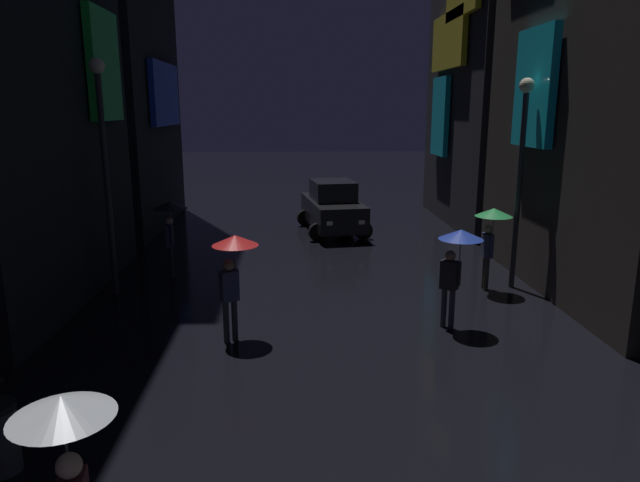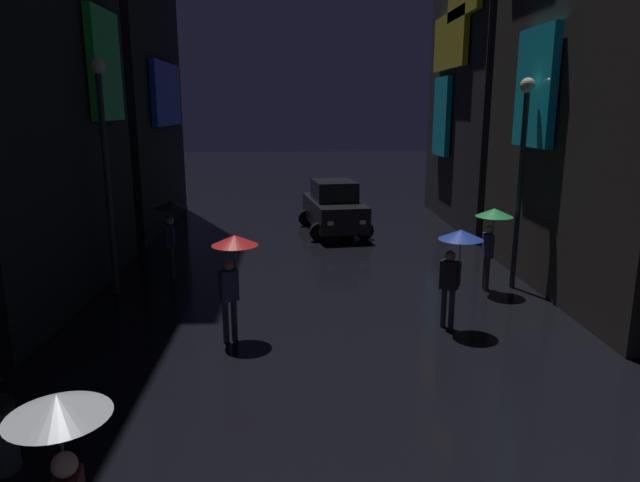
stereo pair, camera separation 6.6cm
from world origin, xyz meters
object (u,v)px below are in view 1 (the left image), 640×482
streetlamp_right_far (521,159)px  trash_bin (0,437)px  pedestrian_foreground_right_green (492,226)px  car_distant (333,208)px  pedestrian_foreground_left_red (233,259)px  pedestrian_midstreet_left_black (170,218)px  pedestrian_far_right_clear (66,446)px  streetlamp_left_far (104,152)px  pedestrian_near_crossing_blue (457,251)px

streetlamp_right_far → trash_bin: streetlamp_right_far is taller
pedestrian_foreground_right_green → car_distant: 7.90m
pedestrian_foreground_right_green → pedestrian_foreground_left_red: size_ratio=1.00×
car_distant → streetlamp_right_far: size_ratio=0.83×
streetlamp_right_far → pedestrian_midstreet_left_black: bearing=172.3°
car_distant → pedestrian_foreground_left_red: bearing=-104.8°
car_distant → trash_bin: car_distant is taller
pedestrian_far_right_clear → trash_bin: size_ratio=2.28×
pedestrian_midstreet_left_black → streetlamp_left_far: bearing=-131.7°
pedestrian_far_right_clear → streetlamp_right_far: (7.56, 9.32, 1.61)m
pedestrian_far_right_clear → trash_bin: bearing=129.3°
pedestrian_near_crossing_blue → car_distant: 9.74m
pedestrian_foreground_left_red → trash_bin: (-2.54, -4.10, -1.20)m
car_distant → streetlamp_left_far: bearing=-130.3°
pedestrian_midstreet_left_black → streetlamp_left_far: size_ratio=0.38×
streetlamp_left_far → pedestrian_foreground_right_green: bearing=-1.1°
streetlamp_left_far → streetlamp_right_far: size_ratio=1.08×
pedestrian_midstreet_left_black → pedestrian_far_right_clear: (1.29, -10.52, 0.00)m
pedestrian_far_right_clear → streetlamp_left_far: bearing=104.8°
pedestrian_far_right_clear → car_distant: (3.42, 16.13, -0.74)m
pedestrian_far_right_clear → car_distant: 16.51m
pedestrian_foreground_right_green → streetlamp_right_far: 1.78m
pedestrian_near_crossing_blue → car_distant: pedestrian_near_crossing_blue is taller
pedestrian_foreground_right_green → pedestrian_foreground_left_red: same height
pedestrian_foreground_left_red → streetlamp_right_far: size_ratio=0.41×
pedestrian_foreground_left_red → pedestrian_midstreet_left_black: bearing=116.0°
pedestrian_far_right_clear → pedestrian_near_crossing_blue: 8.45m
streetlamp_left_far → car_distant: bearing=49.7°
trash_bin → pedestrian_foreground_left_red: bearing=58.2°
pedestrian_foreground_right_green → pedestrian_foreground_left_red: (-6.04, -2.83, 0.00)m
pedestrian_foreground_right_green → trash_bin: pedestrian_foreground_right_green is taller
pedestrian_near_crossing_blue → pedestrian_midstreet_left_black: bearing=149.2°
pedestrian_far_right_clear → car_distant: pedestrian_far_right_clear is taller
pedestrian_near_crossing_blue → streetlamp_right_far: bearing=50.1°
pedestrian_foreground_right_green → streetlamp_right_far: size_ratio=0.41×
pedestrian_far_right_clear → pedestrian_foreground_right_green: (6.84, 9.05, 0.00)m
pedestrian_far_right_clear → streetlamp_right_far: bearing=51.0°
pedestrian_foreground_right_green → pedestrian_midstreet_left_black: bearing=169.8°
pedestrian_foreground_right_green → car_distant: size_ratio=0.49×
pedestrian_foreground_left_red → pedestrian_near_crossing_blue: size_ratio=1.00×
pedestrian_foreground_left_red → streetlamp_left_far: bearing=137.2°
pedestrian_foreground_right_green → pedestrian_near_crossing_blue: same height
pedestrian_midstreet_left_black → pedestrian_foreground_right_green: same height
pedestrian_foreground_left_red → trash_bin: pedestrian_foreground_left_red is taller
pedestrian_foreground_right_green → streetlamp_left_far: 9.46m
pedestrian_foreground_right_green → streetlamp_right_far: (0.72, 0.28, 1.61)m
pedestrian_far_right_clear → pedestrian_near_crossing_blue: (5.28, 6.60, 0.00)m
pedestrian_near_crossing_blue → streetlamp_left_far: streetlamp_left_far is taller
pedestrian_midstreet_left_black → car_distant: (4.71, 5.62, -0.74)m
pedestrian_near_crossing_blue → streetlamp_right_far: streetlamp_right_far is taller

